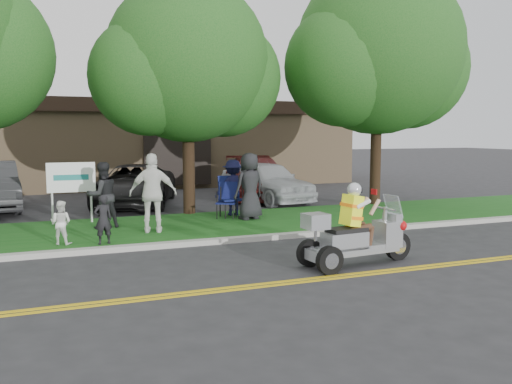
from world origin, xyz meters
name	(u,v)px	position (x,y,z in m)	size (l,w,h in m)	color
ground	(264,277)	(0.00, 0.00, 0.00)	(120.00, 120.00, 0.00)	#28282B
centerline_near	(278,285)	(0.00, -0.58, 0.01)	(60.00, 0.10, 0.01)	gold
centerline_far	(274,282)	(0.00, -0.42, 0.01)	(60.00, 0.10, 0.01)	gold
curb	(214,241)	(0.00, 3.05, 0.06)	(60.00, 0.25, 0.12)	#A8A89E
grass_verge	(190,226)	(0.00, 5.20, 0.06)	(60.00, 4.00, 0.10)	#165015
commercial_building	(159,143)	(2.00, 18.98, 2.01)	(18.00, 8.20, 4.00)	#9E7F5B
tree_mid	(189,68)	(0.55, 7.23, 4.43)	(5.88, 4.80, 7.05)	#332114
tree_right	(379,58)	(7.06, 7.03, 5.03)	(6.86, 5.60, 8.07)	#332114
business_sign	(71,181)	(-2.90, 6.60, 1.26)	(1.25, 0.06, 1.75)	silver
trike_scooter	(355,237)	(1.92, 0.11, 0.56)	(2.47, 0.86, 1.62)	black
lawn_chair_a	(227,198)	(1.31, 5.98, 0.68)	(0.75, 0.75, 1.03)	black
lawn_chair_b	(230,194)	(1.46, 6.16, 0.77)	(0.62, 0.65, 1.18)	black
spectator_adult_mid	(102,195)	(-2.20, 5.54, 0.95)	(0.83, 0.64, 1.70)	black
spectator_adult_right	(153,193)	(-1.11, 4.45, 1.08)	(1.14, 0.47, 1.94)	white
spectator_chair_a	(233,187)	(1.62, 6.37, 0.93)	(1.06, 0.61, 1.65)	#15163C
spectator_chair_b	(250,186)	(1.80, 5.46, 1.05)	(0.92, 0.60, 1.88)	black
child_left	(103,219)	(-2.41, 3.45, 0.65)	(0.40, 0.26, 1.10)	black
child_right	(61,223)	(-3.28, 3.76, 0.59)	(0.47, 0.37, 0.97)	white
parked_car_mid	(135,185)	(-0.65, 10.24, 0.71)	(2.37, 5.14, 1.43)	black
parked_car_right	(256,177)	(4.14, 10.92, 0.79)	(2.23, 5.47, 1.59)	#481210
parked_car_far_right	(266,181)	(4.00, 9.53, 0.76)	(1.79, 4.45, 1.52)	#B1B4B8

